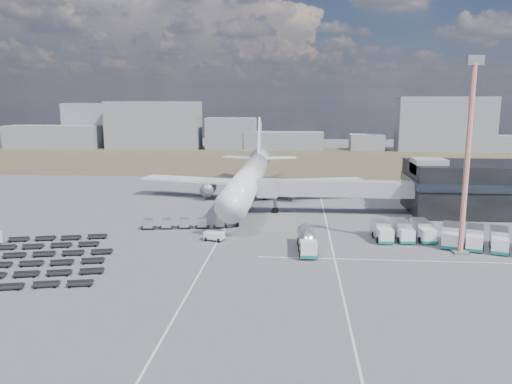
{
  "coord_description": "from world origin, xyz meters",
  "views": [
    {
      "loc": [
        10.55,
        -76.65,
        22.34
      ],
      "look_at": [
        2.3,
        21.39,
        4.0
      ],
      "focal_mm": 35.0,
      "sensor_mm": 36.0,
      "label": 1
    }
  ],
  "objects": [
    {
      "name": "grass_strip",
      "position": [
        0.0,
        110.0,
        0.01
      ],
      "size": [
        420.0,
        90.0,
        0.01
      ],
      "primitive_type": "cube",
      "color": "#4A432C",
      "rests_on": "ground"
    },
    {
      "name": "terminal",
      "position": [
        47.77,
        23.96,
        5.25
      ],
      "size": [
        30.4,
        16.4,
        11.0
      ],
      "color": "black",
      "rests_on": "ground"
    },
    {
      "name": "baggage_dollies",
      "position": [
        -27.8,
        -13.33,
        0.36
      ],
      "size": [
        26.93,
        27.27,
        0.73
      ],
      "rotation": [
        0.0,
        0.0,
        0.23
      ],
      "color": "black",
      "rests_on": "ground"
    },
    {
      "name": "pushback_tug",
      "position": [
        -2.6,
        -0.3,
        0.7
      ],
      "size": [
        3.4,
        2.42,
        1.41
      ],
      "primitive_type": "cube",
      "rotation": [
        0.0,
        0.0,
        -0.24
      ],
      "color": "white",
      "rests_on": "ground"
    },
    {
      "name": "ground",
      "position": [
        0.0,
        0.0,
        0.0
      ],
      "size": [
        420.0,
        420.0,
        0.0
      ],
      "primitive_type": "plane",
      "color": "#565659",
      "rests_on": "ground"
    },
    {
      "name": "service_trucks_near",
      "position": [
        27.54,
        2.92,
        1.48
      ],
      "size": [
        9.51,
        7.5,
        2.73
      ],
      "rotation": [
        0.0,
        0.0,
        0.08
      ],
      "color": "white",
      "rests_on": "ground"
    },
    {
      "name": "lane_markings",
      "position": [
        9.77,
        3.0,
        0.01
      ],
      "size": [
        47.12,
        110.0,
        0.01
      ],
      "color": "silver",
      "rests_on": "ground"
    },
    {
      "name": "catering_truck",
      "position": [
        5.22,
        39.09,
        1.27
      ],
      "size": [
        3.13,
        5.72,
        2.49
      ],
      "rotation": [
        0.0,
        0.0,
        0.18
      ],
      "color": "white",
      "rests_on": "ground"
    },
    {
      "name": "service_trucks_far",
      "position": [
        39.29,
        -1.03,
        1.53
      ],
      "size": [
        14.26,
        10.64,
        2.82
      ],
      "rotation": [
        0.0,
        0.0,
        -0.32
      ],
      "color": "white",
      "rests_on": "ground"
    },
    {
      "name": "jet_bridge",
      "position": [
        15.9,
        20.42,
        5.05
      ],
      "size": [
        30.3,
        3.8,
        7.05
      ],
      "color": "#939399",
      "rests_on": "ground"
    },
    {
      "name": "skyline",
      "position": [
        2.12,
        149.71,
        9.17
      ],
      "size": [
        284.04,
        24.45,
        25.8
      ],
      "color": "gray",
      "rests_on": "ground"
    },
    {
      "name": "fuel_tanker",
      "position": [
        12.11,
        -4.55,
        1.56
      ],
      "size": [
        2.92,
        9.78,
        3.13
      ],
      "rotation": [
        0.0,
        0.0,
        0.05
      ],
      "color": "white",
      "rests_on": "ground"
    },
    {
      "name": "floodlight_mast",
      "position": [
        34.66,
        -3.71,
        14.18
      ],
      "size": [
        2.69,
        2.18,
        28.29
      ],
      "rotation": [
        0.0,
        0.0,
        0.32
      ],
      "color": "red",
      "rests_on": "ground"
    },
    {
      "name": "airliner",
      "position": [
        0.0,
        32.38,
        5.29
      ],
      "size": [
        51.59,
        64.53,
        17.62
      ],
      "color": "white",
      "rests_on": "ground"
    },
    {
      "name": "uld_row",
      "position": [
        -9.09,
        6.82,
        0.98
      ],
      "size": [
        15.05,
        3.87,
        1.64
      ],
      "rotation": [
        0.0,
        0.0,
        0.16
      ],
      "color": "black",
      "rests_on": "ground"
    }
  ]
}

